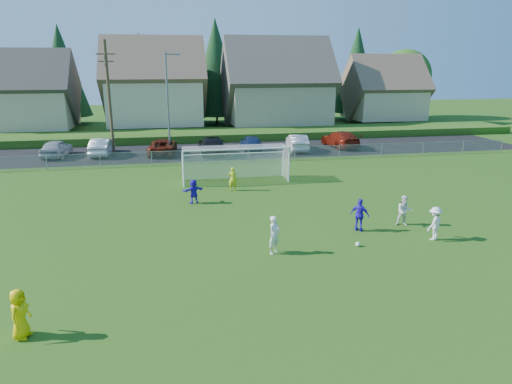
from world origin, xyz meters
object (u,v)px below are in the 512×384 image
player_white_a (274,235)px  player_white_c (435,223)px  car_a (56,148)px  car_d (212,145)px  car_e (251,143)px  player_blue_b (194,191)px  goalkeeper (233,179)px  car_g (340,139)px  soccer_ball (358,244)px  soccer_goal (235,158)px  player_blue_a (360,215)px  car_b (102,147)px  player_white_b (404,211)px  car_f (297,142)px  referee (20,314)px  car_c (163,146)px

player_white_a → player_white_c: bearing=-39.9°
player_white_c → car_a: player_white_c is taller
car_d → car_e: 3.95m
player_blue_b → car_e: (6.31, 16.10, 0.00)m
goalkeeper → player_blue_b: bearing=57.1°
player_white_a → car_g: (12.26, 24.41, -0.07)m
soccer_ball → player_white_c: (3.87, 0.17, 0.69)m
car_a → car_d: 13.80m
car_a → soccer_goal: size_ratio=0.61×
car_a → car_g: (26.59, 0.01, 0.01)m
car_e → soccer_ball: bearing=91.2°
car_g → player_blue_b: bearing=41.1°
player_white_a → player_blue_a: size_ratio=1.03×
soccer_ball → car_d: (-4.52, 23.22, 0.69)m
player_blue_b → player_white_c: bearing=124.2°
car_b → player_white_b: bearing=131.1°
goalkeeper → soccer_goal: (0.52, 2.55, 0.84)m
car_d → car_f: car_d is taller
car_a → car_e: bearing=-174.8°
referee → soccer_ball: bearing=-54.9°
goalkeeper → car_a: 19.68m
soccer_ball → car_e: bearing=91.6°
player_white_c → goalkeeper: player_white_c is taller
car_d → car_f: (8.14, 0.15, -0.04)m
referee → car_d: bearing=-2.2°
player_white_a → car_b: 26.58m
car_a → car_b: bearing=-173.7°
goalkeeper → car_g: same height
car_c → car_g: size_ratio=0.94×
player_blue_b → car_c: (-1.95, 15.74, -0.02)m
player_blue_a → player_blue_b: player_blue_a is taller
player_white_b → car_a: size_ratio=0.35×
player_white_b → player_white_c: (0.47, -2.04, 0.00)m
player_white_a → car_g: size_ratio=0.32×
player_white_a → car_d: (-0.58, 23.25, -0.06)m
goalkeeper → car_c: bearing=-55.3°
referee → player_white_b: 17.81m
car_d → car_g: 12.89m
goalkeeper → car_f: bearing=-106.1°
soccer_ball → player_blue_a: size_ratio=0.13×
player_white_b → player_blue_b: (-10.42, 5.90, -0.07)m
soccer_goal → car_a: bearing=141.9°
soccer_ball → player_white_b: size_ratio=0.14×
car_b → car_a: bearing=2.9°
player_white_c → soccer_goal: (-7.69, 12.86, 0.82)m
player_blue_b → player_white_a: bearing=91.0°
player_blue_a → referee: bearing=68.5°
player_white_a → player_white_b: size_ratio=1.07×
soccer_goal → car_c: bearing=115.4°
soccer_ball → player_blue_a: bearing=65.8°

